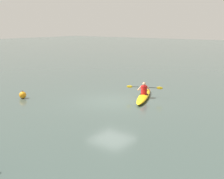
% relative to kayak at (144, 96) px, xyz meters
% --- Properties ---
extents(ground_plane, '(160.00, 160.00, 0.00)m').
position_rel_kayak_xyz_m(ground_plane, '(1.14, 1.83, -0.13)').
color(ground_plane, '#384742').
extents(kayak, '(2.29, 4.28, 0.26)m').
position_rel_kayak_xyz_m(kayak, '(0.00, 0.00, 0.00)').
color(kayak, '#EAB214').
rests_on(kayak, ground).
extents(kayaker, '(2.15, 0.96, 0.76)m').
position_rel_kayak_xyz_m(kayaker, '(0.03, -0.06, 0.45)').
color(kayaker, red).
rests_on(kayaker, kayak).
extents(mooring_buoy_white_far, '(0.44, 0.44, 0.48)m').
position_rel_kayak_xyz_m(mooring_buoy_white_far, '(6.06, 4.69, 0.09)').
color(mooring_buoy_white_far, orange).
rests_on(mooring_buoy_white_far, ground).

